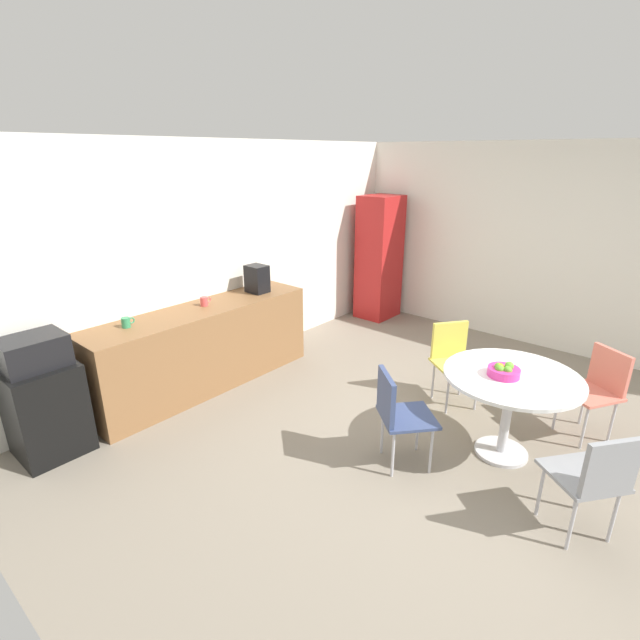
# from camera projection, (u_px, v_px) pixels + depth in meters

# --- Properties ---
(ground_plane) EXTENTS (6.00, 6.00, 0.00)m
(ground_plane) POSITION_uv_depth(u_px,v_px,m) (453.00, 451.00, 4.05)
(ground_plane) COLOR gray
(wall_back) EXTENTS (6.00, 0.10, 2.60)m
(wall_back) POSITION_uv_depth(u_px,v_px,m) (226.00, 257.00, 5.46)
(wall_back) COLOR white
(wall_back) RESTS_ON ground_plane
(wall_side_right) EXTENTS (0.10, 6.00, 2.60)m
(wall_side_right) POSITION_uv_depth(u_px,v_px,m) (573.00, 251.00, 5.74)
(wall_side_right) COLOR white
(wall_side_right) RESTS_ON ground_plane
(counter_block) EXTENTS (2.53, 0.60, 0.90)m
(counter_block) POSITION_uv_depth(u_px,v_px,m) (204.00, 347.00, 5.07)
(counter_block) COLOR brown
(counter_block) RESTS_ON ground_plane
(mini_fridge) EXTENTS (0.54, 0.54, 0.81)m
(mini_fridge) POSITION_uv_depth(u_px,v_px,m) (46.00, 410.00, 3.93)
(mini_fridge) COLOR black
(mini_fridge) RESTS_ON ground_plane
(microwave) EXTENTS (0.48, 0.38, 0.26)m
(microwave) POSITION_uv_depth(u_px,v_px,m) (33.00, 352.00, 3.75)
(microwave) COLOR black
(microwave) RESTS_ON mini_fridge
(locker_cabinet) EXTENTS (0.60, 0.50, 1.86)m
(locker_cabinet) POSITION_uv_depth(u_px,v_px,m) (379.00, 258.00, 7.12)
(locker_cabinet) COLOR #B21E1E
(locker_cabinet) RESTS_ON ground_plane
(round_table) EXTENTS (1.09, 1.09, 0.75)m
(round_table) POSITION_uv_depth(u_px,v_px,m) (510.00, 390.00, 3.82)
(round_table) COLOR silver
(round_table) RESTS_ON ground_plane
(chair_navy) EXTENTS (0.59, 0.59, 0.83)m
(chair_navy) POSITION_uv_depth(u_px,v_px,m) (396.00, 409.00, 3.72)
(chair_navy) COLOR silver
(chair_navy) RESTS_ON ground_plane
(chair_gray) EXTENTS (0.59, 0.59, 0.83)m
(chair_gray) POSITION_uv_depth(u_px,v_px,m) (596.00, 474.00, 2.96)
(chair_gray) COLOR silver
(chair_gray) RESTS_ON ground_plane
(chair_coral) EXTENTS (0.58, 0.58, 0.83)m
(chair_coral) POSITION_uv_depth(u_px,v_px,m) (599.00, 383.00, 4.13)
(chair_coral) COLOR silver
(chair_coral) RESTS_ON ground_plane
(chair_yellow) EXTENTS (0.59, 0.59, 0.83)m
(chair_yellow) POSITION_uv_depth(u_px,v_px,m) (453.00, 354.00, 4.73)
(chair_yellow) COLOR silver
(chair_yellow) RESTS_ON ground_plane
(fruit_bowl) EXTENTS (0.25, 0.25, 0.13)m
(fruit_bowl) POSITION_uv_depth(u_px,v_px,m) (503.00, 371.00, 3.74)
(fruit_bowl) COLOR #D8338C
(fruit_bowl) RESTS_ON round_table
(mug_white) EXTENTS (0.13, 0.08, 0.09)m
(mug_white) POSITION_uv_depth(u_px,v_px,m) (126.00, 322.00, 4.37)
(mug_white) COLOR #338C59
(mug_white) RESTS_ON counter_block
(mug_green) EXTENTS (0.13, 0.08, 0.09)m
(mug_green) POSITION_uv_depth(u_px,v_px,m) (257.00, 286.00, 5.54)
(mug_green) COLOR black
(mug_green) RESTS_ON counter_block
(mug_red) EXTENTS (0.13, 0.08, 0.09)m
(mug_red) POSITION_uv_depth(u_px,v_px,m) (204.00, 301.00, 4.98)
(mug_red) COLOR #D84C4C
(mug_red) RESTS_ON counter_block
(coffee_maker) EXTENTS (0.20, 0.24, 0.32)m
(coffee_maker) POSITION_uv_depth(u_px,v_px,m) (257.00, 279.00, 5.43)
(coffee_maker) COLOR black
(coffee_maker) RESTS_ON counter_block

